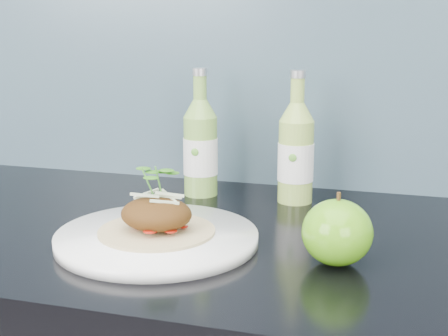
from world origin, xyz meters
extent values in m
cylinder|color=white|center=(-0.12, 1.62, 0.91)|extent=(0.32, 0.32, 0.02)
cylinder|color=tan|center=(-0.12, 1.62, 0.92)|extent=(0.16, 0.16, 0.00)
ellipsoid|color=#52300F|center=(-0.12, 1.62, 0.94)|extent=(0.10, 0.09, 0.05)
ellipsoid|color=#3D910F|center=(0.13, 1.61, 0.94)|extent=(0.12, 0.12, 0.08)
cylinder|color=#472D14|center=(0.13, 1.61, 0.99)|extent=(0.01, 0.00, 0.01)
cylinder|color=#7BAC47|center=(-0.14, 1.88, 0.97)|extent=(0.07, 0.07, 0.14)
cone|color=#7BAC47|center=(-0.14, 1.88, 1.06)|extent=(0.06, 0.06, 0.03)
cylinder|color=#7BAC47|center=(-0.14, 1.88, 1.09)|extent=(0.02, 0.02, 0.04)
cylinder|color=silver|center=(-0.14, 1.88, 1.12)|extent=(0.03, 0.03, 0.01)
cylinder|color=white|center=(-0.14, 1.88, 0.97)|extent=(0.07, 0.07, 0.06)
ellipsoid|color=#59A533|center=(-0.14, 1.84, 0.98)|extent=(0.01, 0.00, 0.01)
cylinder|color=#9BC050|center=(0.03, 1.88, 0.97)|extent=(0.08, 0.08, 0.14)
cone|color=#9BC050|center=(0.03, 1.88, 1.06)|extent=(0.06, 0.06, 0.03)
cylinder|color=#9BC050|center=(0.03, 1.88, 1.09)|extent=(0.02, 0.02, 0.04)
cylinder|color=silver|center=(0.03, 1.88, 1.12)|extent=(0.03, 0.03, 0.01)
cylinder|color=white|center=(0.03, 1.88, 0.97)|extent=(0.08, 0.08, 0.06)
ellipsoid|color=#59A533|center=(0.03, 1.85, 0.98)|extent=(0.01, 0.00, 0.01)
camera|label=1|loc=(0.21, 0.85, 1.20)|focal=50.00mm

